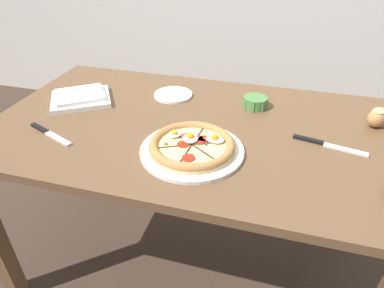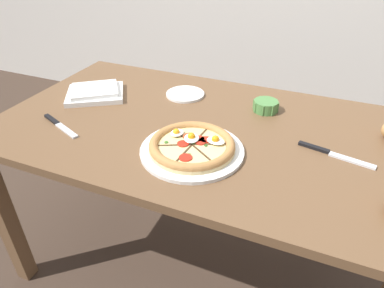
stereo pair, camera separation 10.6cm
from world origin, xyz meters
name	(u,v)px [view 2 (the right image)]	position (x,y,z in m)	size (l,w,h in m)	color
ground_plane	(194,257)	(0.00, 0.00, 0.00)	(12.00, 12.00, 0.00)	#3D2D23
dining_table	(195,146)	(0.00, 0.00, 0.63)	(1.42, 0.84, 0.73)	brown
pizza	(192,147)	(0.06, -0.17, 0.75)	(0.33, 0.33, 0.05)	white
ramekin_bowl	(266,106)	(0.21, 0.20, 0.75)	(0.10, 0.10, 0.04)	#4C8442
napkin_folded	(95,93)	(-0.47, 0.06, 0.75)	(0.29, 0.28, 0.04)	white
knife_main	(60,125)	(-0.44, -0.20, 0.73)	(0.21, 0.10, 0.01)	silver
knife_spare	(334,155)	(0.47, -0.02, 0.73)	(0.23, 0.06, 0.01)	silver
side_saucer	(185,94)	(-0.13, 0.21, 0.73)	(0.16, 0.16, 0.01)	white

